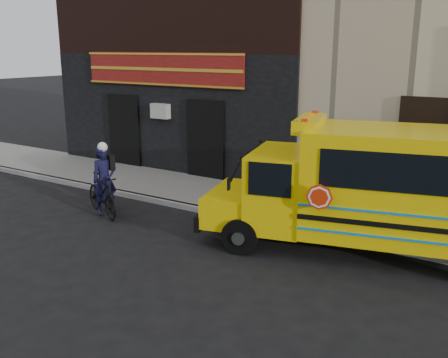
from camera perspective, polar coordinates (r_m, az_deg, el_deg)
ground at (r=10.90m, az=-4.05°, el=-8.80°), size 120.00×120.00×0.00m
curb at (r=12.91m, az=2.78°, el=-4.59°), size 40.00×0.20×0.15m
sidewalk at (r=14.17m, az=5.77°, el=-2.87°), size 40.00×3.00×0.15m
school_bus at (r=11.04m, az=17.59°, el=-0.88°), size 7.21×3.68×2.92m
bicycle at (r=13.67m, az=-13.80°, el=-1.76°), size 1.93×1.24×1.13m
cyclist at (r=13.59m, az=-13.48°, el=-0.32°), size 0.67×0.78×1.82m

